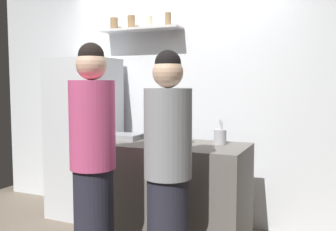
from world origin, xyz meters
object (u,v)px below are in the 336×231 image
refrigerator (84,138)px  person_pink_top (93,162)px  water_bottle_plastic (164,131)px  baking_pan (123,136)px  utensil_holder (220,137)px  person_grey_hoodie (168,171)px  wine_bottle_amber_glass (180,132)px  wine_bottle_dark_glass (148,127)px

refrigerator → person_pink_top: (0.87, -1.08, 0.01)m
water_bottle_plastic → person_pink_top: size_ratio=0.12×
baking_pan → utensil_holder: (0.94, 0.08, 0.04)m
baking_pan → utensil_holder: size_ratio=1.54×
refrigerator → person_grey_hoodie: bearing=-34.3°
wine_bottle_amber_glass → baking_pan: bearing=168.8°
water_bottle_plastic → person_grey_hoodie: (0.37, -0.75, -0.18)m
utensil_holder → wine_bottle_amber_glass: (-0.30, -0.20, 0.05)m
wine_bottle_dark_glass → person_pink_top: bearing=-91.0°
refrigerator → wine_bottle_dark_glass: size_ratio=5.43×
wine_bottle_dark_glass → wine_bottle_amber_glass: bearing=-26.6°
baking_pan → wine_bottle_dark_glass: 0.26m
baking_pan → water_bottle_plastic: size_ratio=1.59×
refrigerator → person_grey_hoodie: (1.44, -0.98, -0.03)m
baking_pan → utensil_holder: utensil_holder is taller
wine_bottle_dark_glass → water_bottle_plastic: 0.20m
refrigerator → person_pink_top: person_pink_top is taller
person_pink_top → person_grey_hoodie: size_ratio=1.04×
wine_bottle_dark_glass → person_pink_top: size_ratio=0.18×
utensil_holder → wine_bottle_dark_glass: size_ratio=0.69×
utensil_holder → water_bottle_plastic: utensil_holder is taller
utensil_holder → wine_bottle_dark_glass: wine_bottle_dark_glass is taller
water_bottle_plastic → person_grey_hoodie: 0.85m
baking_pan → wine_bottle_amber_glass: (0.64, -0.13, 0.10)m
wine_bottle_dark_glass → refrigerator: bearing=167.7°
refrigerator → person_grey_hoodie: size_ratio=1.02×
wine_bottle_amber_glass → person_grey_hoodie: person_grey_hoodie is taller
baking_pan → person_pink_top: size_ratio=0.19×
wine_bottle_amber_glass → wine_bottle_dark_glass: bearing=153.4°
refrigerator → wine_bottle_amber_glass: (1.30, -0.40, 0.18)m
baking_pan → wine_bottle_dark_glass: (0.23, 0.08, 0.09)m
refrigerator → water_bottle_plastic: size_ratio=8.14×
wine_bottle_amber_glass → person_pink_top: size_ratio=0.18×
person_pink_top → refrigerator: bearing=-44.7°
utensil_holder → wine_bottle_dark_glass: 0.72m
utensil_holder → wine_bottle_dark_glass: (-0.71, 0.00, 0.05)m
utensil_holder → person_grey_hoodie: size_ratio=0.13×
wine_bottle_dark_glass → person_grey_hoodie: size_ratio=0.19×
utensil_holder → wine_bottle_dark_glass: bearing=179.7°
person_grey_hoodie → person_pink_top: bearing=74.4°
utensil_holder → wine_bottle_amber_glass: size_ratio=0.71×
baking_pan → water_bottle_plastic: 0.42m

